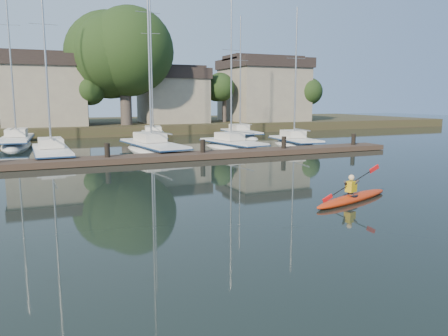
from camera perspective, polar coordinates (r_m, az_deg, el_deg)
name	(u,v)px	position (r m, az deg, el deg)	size (l,w,h in m)	color
ground	(264,216)	(14.39, 5.23, -6.30)	(160.00, 160.00, 0.00)	black
kayak	(352,197)	(17.04, 16.42, -3.61)	(4.42, 2.06, 1.43)	#BB2D0E
dock	(157,157)	(27.28, -8.71, 1.38)	(34.00, 2.00, 1.80)	#403025
sailboat_1	(52,161)	(30.29, -21.52, 0.84)	(2.50, 8.92, 14.46)	white
sailboat_2	(153,155)	(31.86, -9.25, 1.72)	(3.65, 10.28, 16.66)	white
sailboat_3	(233,151)	(33.55, 1.13, 2.23)	(3.45, 8.19, 12.82)	white
sailboat_4	(295,148)	(36.07, 9.24, 2.58)	(2.77, 7.32, 12.17)	white
sailboat_5	(17,148)	(39.80, -25.43, 2.41)	(2.85, 10.08, 16.51)	white
sailboat_6	(154,142)	(41.05, -9.19, 3.37)	(4.23, 10.55, 16.41)	white
sailboat_7	(241,139)	(44.11, 2.20, 3.86)	(2.63, 8.23, 13.08)	white
shore	(114,103)	(53.15, -14.13, 8.18)	(90.00, 25.25, 12.75)	#31381C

